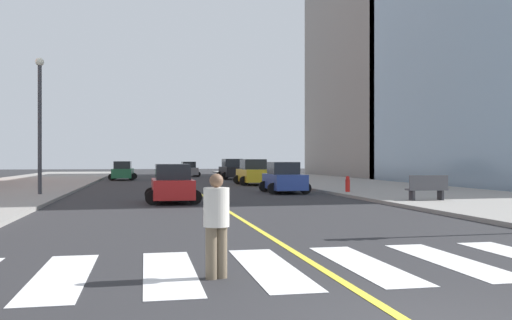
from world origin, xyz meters
TOP-DOWN VIEW (x-y plane):
  - sidewalk_kerb_east at (12.20, 20.00)m, footprint 10.00×120.00m
  - crosswalk_paint at (0.00, 4.00)m, footprint 13.50×4.00m
  - lane_divider_paint at (0.00, 40.00)m, footprint 0.16×80.00m
  - parking_garage_concrete at (27.91, 56.93)m, footprint 18.00×24.00m
  - car_black_nearest at (5.48, 48.72)m, footprint 2.95×4.62m
  - car_red_second at (-1.88, 19.72)m, footprint 2.48×3.96m
  - car_green_third at (-5.14, 48.49)m, footprint 2.62×4.09m
  - car_yellow_fourth at (5.20, 36.44)m, footprint 2.82×4.48m
  - car_gray_fifth at (1.84, 57.92)m, footprint 2.51×3.91m
  - car_blue_sixth at (4.94, 25.88)m, footprint 2.57×4.08m
  - park_bench at (9.24, 16.89)m, footprint 1.83×0.67m
  - pedestrian_crossing at (-1.96, 3.32)m, footprint 0.43×0.43m
  - fire_hydrant at (8.10, 23.73)m, footprint 0.26×0.26m
  - street_lamp at (-8.52, 24.92)m, footprint 0.44×0.44m

SIDE VIEW (x-z plane):
  - lane_divider_paint at x=0.00m, z-range 0.00..0.01m
  - crosswalk_paint at x=0.00m, z-range 0.00..0.01m
  - sidewalk_kerb_east at x=12.20m, z-range 0.00..0.15m
  - fire_hydrant at x=8.10m, z-range 0.13..1.02m
  - park_bench at x=9.24m, z-range 0.13..1.25m
  - car_gray_fifth at x=1.84m, z-range -0.06..1.66m
  - car_red_second at x=-1.88m, z-range -0.06..1.71m
  - car_green_third at x=-5.14m, z-range -0.06..1.73m
  - car_blue_sixth at x=4.94m, z-range -0.06..1.76m
  - car_yellow_fourth at x=5.20m, z-range -0.06..1.92m
  - car_black_nearest at x=5.48m, z-range -0.07..1.96m
  - pedestrian_crossing at x=-1.96m, z-range 0.09..1.83m
  - street_lamp at x=-8.52m, z-range 0.81..7.98m
  - parking_garage_concrete at x=27.91m, z-range 0.00..26.71m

